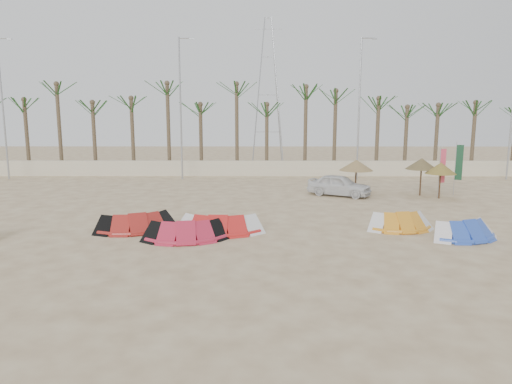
{
  "coord_description": "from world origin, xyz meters",
  "views": [
    {
      "loc": [
        0.12,
        -16.31,
        5.03
      ],
      "look_at": [
        0.0,
        6.0,
        1.3
      ],
      "focal_mm": 32.0,
      "sensor_mm": 36.0,
      "label": 1
    }
  ],
  "objects_px": {
    "kite_red_left": "(138,220)",
    "car": "(339,185)",
    "kite_orange": "(399,220)",
    "parasol_right": "(441,168)",
    "kite_red_mid": "(187,228)",
    "parasol_mid": "(422,164)",
    "kite_red_right": "(220,222)",
    "kite_blue": "(464,228)",
    "parasol_left": "(356,165)"
  },
  "relations": [
    {
      "from": "kite_red_left",
      "to": "parasol_right",
      "type": "relative_size",
      "value": 1.73
    },
    {
      "from": "parasol_right",
      "to": "kite_blue",
      "type": "bearing_deg",
      "value": -105.64
    },
    {
      "from": "kite_red_right",
      "to": "parasol_mid",
      "type": "height_order",
      "value": "parasol_mid"
    },
    {
      "from": "kite_red_right",
      "to": "kite_orange",
      "type": "relative_size",
      "value": 1.21
    },
    {
      "from": "kite_orange",
      "to": "parasol_left",
      "type": "xyz_separation_m",
      "value": [
        -0.02,
        9.33,
        1.47
      ]
    },
    {
      "from": "kite_blue",
      "to": "kite_red_left",
      "type": "bearing_deg",
      "value": 174.64
    },
    {
      "from": "kite_red_mid",
      "to": "kite_blue",
      "type": "bearing_deg",
      "value": 0.84
    },
    {
      "from": "parasol_right",
      "to": "car",
      "type": "relative_size",
      "value": 0.56
    },
    {
      "from": "kite_red_right",
      "to": "parasol_left",
      "type": "relative_size",
      "value": 1.67
    },
    {
      "from": "kite_red_left",
      "to": "parasol_right",
      "type": "bearing_deg",
      "value": 25.5
    },
    {
      "from": "parasol_left",
      "to": "car",
      "type": "relative_size",
      "value": 0.56
    },
    {
      "from": "kite_red_right",
      "to": "kite_orange",
      "type": "distance_m",
      "value": 8.07
    },
    {
      "from": "kite_orange",
      "to": "kite_blue",
      "type": "relative_size",
      "value": 0.93
    },
    {
      "from": "kite_red_mid",
      "to": "parasol_mid",
      "type": "relative_size",
      "value": 1.5
    },
    {
      "from": "kite_red_mid",
      "to": "car",
      "type": "height_order",
      "value": "car"
    },
    {
      "from": "kite_red_mid",
      "to": "car",
      "type": "xyz_separation_m",
      "value": [
        8.11,
        10.28,
        0.26
      ]
    },
    {
      "from": "kite_blue",
      "to": "parasol_mid",
      "type": "bearing_deg",
      "value": 80.24
    },
    {
      "from": "kite_red_left",
      "to": "car",
      "type": "relative_size",
      "value": 0.96
    },
    {
      "from": "kite_red_mid",
      "to": "kite_orange",
      "type": "height_order",
      "value": "same"
    },
    {
      "from": "parasol_left",
      "to": "kite_blue",
      "type": "bearing_deg",
      "value": -78.31
    },
    {
      "from": "kite_blue",
      "to": "parasol_right",
      "type": "bearing_deg",
      "value": 74.36
    },
    {
      "from": "kite_orange",
      "to": "parasol_right",
      "type": "height_order",
      "value": "parasol_right"
    },
    {
      "from": "kite_orange",
      "to": "parasol_right",
      "type": "distance_m",
      "value": 9.17
    },
    {
      "from": "kite_blue",
      "to": "parasol_right",
      "type": "distance_m",
      "value": 9.65
    },
    {
      "from": "parasol_left",
      "to": "parasol_mid",
      "type": "height_order",
      "value": "parasol_mid"
    },
    {
      "from": "kite_orange",
      "to": "parasol_left",
      "type": "height_order",
      "value": "parasol_left"
    },
    {
      "from": "parasol_mid",
      "to": "car",
      "type": "height_order",
      "value": "parasol_mid"
    },
    {
      "from": "kite_orange",
      "to": "parasol_left",
      "type": "relative_size",
      "value": 1.38
    },
    {
      "from": "kite_red_right",
      "to": "kite_red_left",
      "type": "bearing_deg",
      "value": 175.7
    },
    {
      "from": "parasol_left",
      "to": "kite_orange",
      "type": "bearing_deg",
      "value": -89.87
    },
    {
      "from": "kite_red_left",
      "to": "kite_red_mid",
      "type": "height_order",
      "value": "same"
    },
    {
      "from": "kite_red_left",
      "to": "kite_red_mid",
      "type": "bearing_deg",
      "value": -31.58
    },
    {
      "from": "kite_red_mid",
      "to": "kite_red_right",
      "type": "xyz_separation_m",
      "value": [
        1.26,
        1.2,
        0.0
      ]
    },
    {
      "from": "parasol_mid",
      "to": "parasol_right",
      "type": "relative_size",
      "value": 1.07
    },
    {
      "from": "parasol_left",
      "to": "parasol_right",
      "type": "xyz_separation_m",
      "value": [
        4.81,
        -1.65,
        -0.01
      ]
    },
    {
      "from": "kite_red_right",
      "to": "parasol_right",
      "type": "xyz_separation_m",
      "value": [
        12.85,
        8.15,
        1.45
      ]
    },
    {
      "from": "parasol_mid",
      "to": "parasol_right",
      "type": "distance_m",
      "value": 1.33
    },
    {
      "from": "kite_red_left",
      "to": "parasol_left",
      "type": "xyz_separation_m",
      "value": [
        11.7,
        9.52,
        1.46
      ]
    },
    {
      "from": "kite_blue",
      "to": "parasol_right",
      "type": "relative_size",
      "value": 1.49
    },
    {
      "from": "kite_red_mid",
      "to": "parasol_mid",
      "type": "height_order",
      "value": "parasol_mid"
    },
    {
      "from": "kite_red_mid",
      "to": "parasol_left",
      "type": "relative_size",
      "value": 1.61
    },
    {
      "from": "kite_red_right",
      "to": "car",
      "type": "distance_m",
      "value": 11.38
    },
    {
      "from": "kite_orange",
      "to": "parasol_left",
      "type": "distance_m",
      "value": 9.44
    },
    {
      "from": "parasol_right",
      "to": "kite_red_right",
      "type": "bearing_deg",
      "value": -147.6
    },
    {
      "from": "kite_blue",
      "to": "car",
      "type": "distance_m",
      "value": 10.68
    },
    {
      "from": "kite_red_right",
      "to": "parasol_right",
      "type": "bearing_deg",
      "value": 32.4
    },
    {
      "from": "kite_red_left",
      "to": "car",
      "type": "xyz_separation_m",
      "value": [
        10.52,
        8.8,
        0.26
      ]
    },
    {
      "from": "kite_red_right",
      "to": "kite_blue",
      "type": "xyz_separation_m",
      "value": [
        10.27,
        -1.03,
        -0.0
      ]
    },
    {
      "from": "kite_red_right",
      "to": "car",
      "type": "height_order",
      "value": "car"
    },
    {
      "from": "parasol_mid",
      "to": "kite_orange",
      "type": "bearing_deg",
      "value": -114.52
    }
  ]
}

